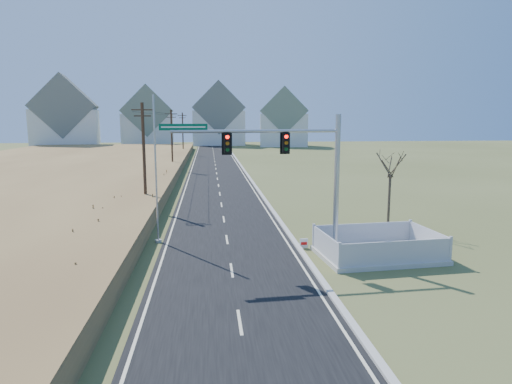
{
  "coord_description": "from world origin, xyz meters",
  "views": [
    {
      "loc": [
        -1.07,
        -24.21,
        7.65
      ],
      "look_at": [
        1.67,
        2.12,
        3.4
      ],
      "focal_mm": 32.0,
      "sensor_mm": 36.0,
      "label": 1
    }
  ],
  "objects_px": {
    "bare_tree": "(391,163)",
    "flagpole": "(156,185)",
    "traffic_signal_mast": "(304,172)",
    "open_sign": "(304,243)",
    "fence_enclosure": "(378,252)"
  },
  "relations": [
    {
      "from": "traffic_signal_mast",
      "to": "open_sign",
      "type": "distance_m",
      "value": 4.73
    },
    {
      "from": "open_sign",
      "to": "bare_tree",
      "type": "xyz_separation_m",
      "value": [
        6.77,
        3.92,
        4.37
      ]
    },
    {
      "from": "traffic_signal_mast",
      "to": "fence_enclosure",
      "type": "xyz_separation_m",
      "value": [
        4.16,
        -0.65,
        -4.5
      ]
    },
    {
      "from": "fence_enclosure",
      "to": "bare_tree",
      "type": "distance_m",
      "value": 8.07
    },
    {
      "from": "open_sign",
      "to": "fence_enclosure",
      "type": "bearing_deg",
      "value": -34.26
    },
    {
      "from": "open_sign",
      "to": "flagpole",
      "type": "xyz_separation_m",
      "value": [
        -8.8,
        2.26,
        3.32
      ]
    },
    {
      "from": "fence_enclosure",
      "to": "flagpole",
      "type": "distance_m",
      "value": 13.72
    },
    {
      "from": "traffic_signal_mast",
      "to": "bare_tree",
      "type": "height_order",
      "value": "traffic_signal_mast"
    },
    {
      "from": "open_sign",
      "to": "traffic_signal_mast",
      "type": "bearing_deg",
      "value": -109.8
    },
    {
      "from": "bare_tree",
      "to": "flagpole",
      "type": "bearing_deg",
      "value": -173.94
    },
    {
      "from": "open_sign",
      "to": "bare_tree",
      "type": "bearing_deg",
      "value": 25.51
    },
    {
      "from": "open_sign",
      "to": "bare_tree",
      "type": "height_order",
      "value": "bare_tree"
    },
    {
      "from": "fence_enclosure",
      "to": "bare_tree",
      "type": "bearing_deg",
      "value": 58.49
    },
    {
      "from": "traffic_signal_mast",
      "to": "fence_enclosure",
      "type": "height_order",
      "value": "traffic_signal_mast"
    },
    {
      "from": "fence_enclosure",
      "to": "open_sign",
      "type": "bearing_deg",
      "value": 145.25
    }
  ]
}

